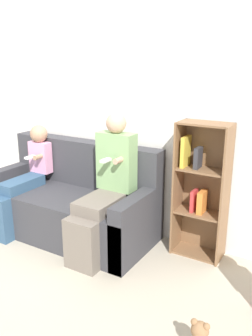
% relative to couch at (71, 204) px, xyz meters
% --- Properties ---
extents(ground_plane, '(14.00, 14.00, 0.00)m').
position_rel_couch_xyz_m(ground_plane, '(0.06, -0.51, -0.32)').
color(ground_plane, '#B2A893').
extents(back_wall, '(10.00, 0.06, 2.55)m').
position_rel_couch_xyz_m(back_wall, '(0.06, 0.43, 0.95)').
color(back_wall, silver).
rests_on(back_wall, ground_plane).
extents(couch, '(1.82, 0.82, 0.95)m').
position_rel_couch_xyz_m(couch, '(0.00, 0.00, 0.00)').
color(couch, '#38383D').
rests_on(couch, ground_plane).
extents(adult_seated, '(0.37, 0.74, 1.31)m').
position_rel_couch_xyz_m(adult_seated, '(0.54, -0.13, 0.35)').
color(adult_seated, '#70665B').
rests_on(adult_seated, ground_plane).
extents(child_seated, '(0.25, 0.76, 1.10)m').
position_rel_couch_xyz_m(child_seated, '(-0.48, -0.17, 0.25)').
color(child_seated, '#335170').
rests_on(child_seated, ground_plane).
extents(bookshelf, '(0.46, 0.27, 1.26)m').
position_rel_couch_xyz_m(bookshelf, '(1.31, 0.30, 0.33)').
color(bookshelf, brown).
rests_on(bookshelf, ground_plane).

